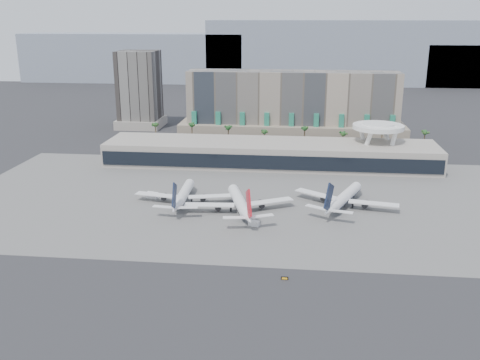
# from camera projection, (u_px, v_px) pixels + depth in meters

# --- Properties ---
(ground) EXTENTS (900.00, 900.00, 0.00)m
(ground) POSITION_uv_depth(u_px,v_px,m) (251.00, 253.00, 174.68)
(ground) COLOR #232326
(ground) RESTS_ON ground
(apron_pad) EXTENTS (260.00, 130.00, 0.06)m
(apron_pad) POSITION_uv_depth(u_px,v_px,m) (262.00, 199.00, 226.93)
(apron_pad) COLOR #5B5B59
(apron_pad) RESTS_ON ground
(mountain_ridge) EXTENTS (680.00, 60.00, 70.00)m
(mountain_ridge) POSITION_uv_depth(u_px,v_px,m) (312.00, 57.00, 609.60)
(mountain_ridge) COLOR gray
(mountain_ridge) RESTS_ON ground
(hotel) EXTENTS (140.00, 30.00, 42.00)m
(hotel) POSITION_uv_depth(u_px,v_px,m) (292.00, 112.00, 334.43)
(hotel) COLOR gray
(hotel) RESTS_ON ground
(office_tower) EXTENTS (30.00, 30.00, 52.00)m
(office_tower) POSITION_uv_depth(u_px,v_px,m) (140.00, 94.00, 367.85)
(office_tower) COLOR black
(office_tower) RESTS_ON ground
(terminal) EXTENTS (170.00, 32.50, 14.50)m
(terminal) POSITION_uv_depth(u_px,v_px,m) (270.00, 152.00, 277.14)
(terminal) COLOR #A59F91
(terminal) RESTS_ON ground
(saucer_structure) EXTENTS (26.00, 26.00, 21.89)m
(saucer_structure) POSITION_uv_depth(u_px,v_px,m) (378.00, 130.00, 273.77)
(saucer_structure) COLOR white
(saucer_structure) RESTS_ON ground
(palm_row) EXTENTS (157.80, 2.80, 13.10)m
(palm_row) POSITION_uv_depth(u_px,v_px,m) (285.00, 131.00, 308.65)
(palm_row) COLOR brown
(palm_row) RESTS_ON ground
(airliner_left) EXTENTS (41.35, 42.57, 14.69)m
(airliner_left) POSITION_uv_depth(u_px,v_px,m) (183.00, 195.00, 220.47)
(airliner_left) COLOR white
(airliner_left) RESTS_ON ground
(airliner_centre) EXTENTS (42.88, 44.45, 15.73)m
(airliner_centre) POSITION_uv_depth(u_px,v_px,m) (240.00, 202.00, 210.75)
(airliner_centre) COLOR white
(airliner_centre) RESTS_ON ground
(airliner_right) EXTENTS (41.31, 42.59, 15.59)m
(airliner_right) POSITION_uv_depth(u_px,v_px,m) (344.00, 198.00, 216.17)
(airliner_right) COLOR white
(airliner_right) RESTS_ON ground
(service_vehicle_a) EXTENTS (5.60, 3.87, 2.49)m
(service_vehicle_a) POSITION_uv_depth(u_px,v_px,m) (152.00, 195.00, 227.41)
(service_vehicle_a) COLOR white
(service_vehicle_a) RESTS_ON ground
(service_vehicle_b) EXTENTS (4.35, 3.37, 1.97)m
(service_vehicle_b) POSITION_uv_depth(u_px,v_px,m) (254.00, 223.00, 197.18)
(service_vehicle_b) COLOR white
(service_vehicle_b) RESTS_ON ground
(taxiway_sign) EXTENTS (2.17, 0.35, 0.98)m
(taxiway_sign) POSITION_uv_depth(u_px,v_px,m) (285.00, 278.00, 157.04)
(taxiway_sign) COLOR black
(taxiway_sign) RESTS_ON ground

